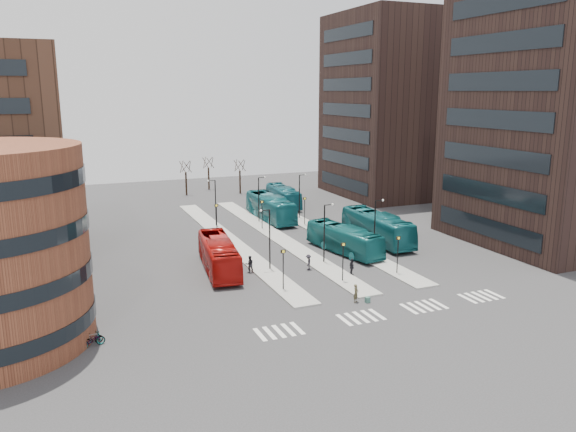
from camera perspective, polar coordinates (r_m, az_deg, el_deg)
name	(u,v)px	position (r m, az deg, el deg)	size (l,w,h in m)	color
ground	(400,335)	(42.89, 11.32, -11.76)	(160.00, 160.00, 0.00)	#2C2C2F
island_left	(229,241)	(67.12, -5.97, -2.53)	(2.50, 45.00, 0.15)	gray
island_mid	(276,236)	(69.00, -1.19, -2.04)	(2.50, 45.00, 0.15)	gray
island_right	(320,231)	(71.33, 3.30, -1.57)	(2.50, 45.00, 0.15)	gray
suitcase	(368,300)	(48.41, 8.08, -8.43)	(0.39, 0.31, 0.49)	navy
red_bus	(219,255)	(56.12, -7.06, -3.93)	(2.74, 11.71, 3.26)	#AC110D
teal_bus_a	(344,239)	(62.15, 5.71, -2.36)	(2.57, 10.99, 3.06)	#135F61
teal_bus_b	(270,207)	(77.62, -1.81, 0.88)	(2.93, 12.53, 3.49)	#156169
teal_bus_c	(377,227)	(67.11, 9.03, -1.13)	(2.96, 12.65, 3.52)	#13595F
teal_bus_d	(283,196)	(86.97, -0.49, 2.03)	(2.60, 11.10, 3.09)	#155F6D
traveller	(356,293)	(48.18, 6.92, -7.80)	(0.58, 0.38, 1.59)	#46402A
commuter_a	(250,264)	(55.49, -3.92, -4.90)	(0.83, 0.64, 1.70)	black
commuter_b	(352,267)	(54.85, 6.50, -5.17)	(0.99, 0.41, 1.69)	black
commuter_c	(308,262)	(56.32, 2.08, -4.70)	(1.00, 0.57, 1.55)	black
bicycle_near	(92,341)	(42.40, -19.26, -11.87)	(0.61, 1.76, 0.92)	gray
bicycle_mid	(92,339)	(42.72, -19.30, -11.67)	(0.44, 1.56, 0.94)	gray
bicycle_far	(92,338)	(42.74, -19.30, -11.66)	(0.62, 1.77, 0.93)	gray
crosswalk_stripes	(391,312)	(46.84, 10.38, -9.56)	(22.35, 2.40, 0.01)	silver
tower_near	(563,113)	(72.62, 26.19, 9.35)	(20.12, 20.00, 30.00)	black
tower_far	(397,106)	(98.52, 11.06, 10.92)	(20.12, 20.00, 30.00)	black
sign_poles	(296,231)	(62.00, 0.82, -1.50)	(12.45, 22.12, 3.65)	black
lamp_posts	(287,211)	(66.61, -0.07, 0.53)	(14.04, 20.24, 6.12)	black
bare_trees	(212,177)	(99.18, -7.76, 3.92)	(10.97, 8.14, 5.90)	black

